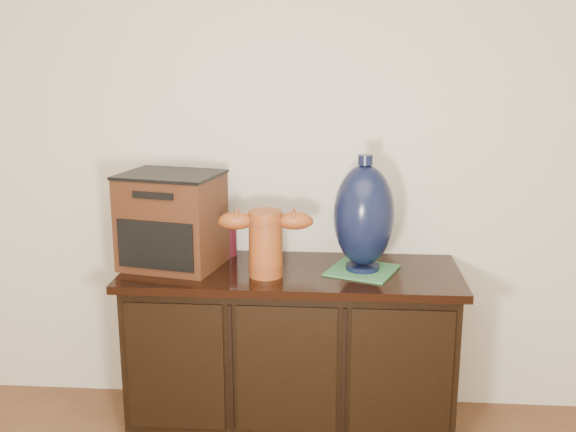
# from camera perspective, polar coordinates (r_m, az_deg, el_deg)

# --- Properties ---
(sideboard) EXTENTS (1.46, 0.56, 0.75)m
(sideboard) POSITION_cam_1_polar(r_m,az_deg,el_deg) (3.07, 0.26, -11.09)
(sideboard) COLOR black
(sideboard) RESTS_ON ground
(terracotta_vessel) EXTENTS (0.40, 0.16, 0.28)m
(terracotta_vessel) POSITION_cam_1_polar(r_m,az_deg,el_deg) (2.81, -1.91, -2.00)
(terracotta_vessel) COLOR #93451A
(terracotta_vessel) RESTS_ON sideboard
(tv_radio) EXTENTS (0.47, 0.41, 0.42)m
(tv_radio) POSITION_cam_1_polar(r_m,az_deg,el_deg) (2.98, -9.81, -0.35)
(tv_radio) COLOR #3B1C0E
(tv_radio) RESTS_ON sideboard
(green_mat) EXTENTS (0.34, 0.34, 0.01)m
(green_mat) POSITION_cam_1_polar(r_m,az_deg,el_deg) (2.93, 6.31, -4.58)
(green_mat) COLOR #326F3F
(green_mat) RESTS_ON sideboard
(lamp_base) EXTENTS (0.33, 0.33, 0.50)m
(lamp_base) POSITION_cam_1_polar(r_m,az_deg,el_deg) (2.87, 6.44, -0.00)
(lamp_base) COLOR black
(lamp_base) RESTS_ON green_mat
(spray_can) EXTENTS (0.06, 0.06, 0.18)m
(spray_can) POSITION_cam_1_polar(r_m,az_deg,el_deg) (3.13, -4.93, -1.77)
(spray_can) COLOR #5C0F1A
(spray_can) RESTS_ON sideboard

